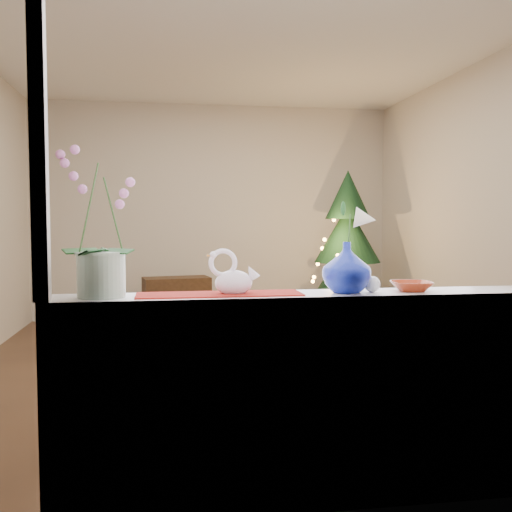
{
  "coord_description": "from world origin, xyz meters",
  "views": [
    {
      "loc": [
        -0.6,
        -4.77,
        1.23
      ],
      "look_at": [
        -0.07,
        -1.4,
        1.02
      ],
      "focal_mm": 40.0,
      "sensor_mm": 36.0,
      "label": 1
    }
  ],
  "objects_px": {
    "xmas_tree": "(347,250)",
    "side_table": "(177,301)",
    "paperweight": "(372,284)",
    "swan": "(234,273)",
    "orchid_pot": "(100,222)",
    "blue_vase": "(347,264)",
    "amber_dish": "(411,287)"
  },
  "relations": [
    {
      "from": "swan",
      "to": "xmas_tree",
      "type": "distance_m",
      "value": 4.27
    },
    {
      "from": "amber_dish",
      "to": "side_table",
      "type": "height_order",
      "value": "amber_dish"
    },
    {
      "from": "swan",
      "to": "xmas_tree",
      "type": "bearing_deg",
      "value": 79.47
    },
    {
      "from": "blue_vase",
      "to": "xmas_tree",
      "type": "height_order",
      "value": "xmas_tree"
    },
    {
      "from": "amber_dish",
      "to": "side_table",
      "type": "bearing_deg",
      "value": 102.58
    },
    {
      "from": "blue_vase",
      "to": "paperweight",
      "type": "xyz_separation_m",
      "value": [
        0.12,
        -0.0,
        -0.09
      ]
    },
    {
      "from": "swan",
      "to": "side_table",
      "type": "xyz_separation_m",
      "value": [
        -0.17,
        4.34,
        -0.73
      ]
    },
    {
      "from": "xmas_tree",
      "to": "side_table",
      "type": "xyz_separation_m",
      "value": [
        -1.94,
        0.45,
        -0.62
      ]
    },
    {
      "from": "paperweight",
      "to": "amber_dish",
      "type": "distance_m",
      "value": 0.19
    },
    {
      "from": "xmas_tree",
      "to": "side_table",
      "type": "height_order",
      "value": "xmas_tree"
    },
    {
      "from": "amber_dish",
      "to": "paperweight",
      "type": "bearing_deg",
      "value": -177.35
    },
    {
      "from": "amber_dish",
      "to": "xmas_tree",
      "type": "bearing_deg",
      "value": 76.01
    },
    {
      "from": "blue_vase",
      "to": "side_table",
      "type": "distance_m",
      "value": 4.47
    },
    {
      "from": "swan",
      "to": "amber_dish",
      "type": "xyz_separation_m",
      "value": [
        0.8,
        -0.01,
        -0.07
      ]
    },
    {
      "from": "side_table",
      "to": "paperweight",
      "type": "bearing_deg",
      "value": -89.71
    },
    {
      "from": "swan",
      "to": "side_table",
      "type": "bearing_deg",
      "value": 106.19
    },
    {
      "from": "paperweight",
      "to": "blue_vase",
      "type": "bearing_deg",
      "value": 178.12
    },
    {
      "from": "orchid_pot",
      "to": "xmas_tree",
      "type": "bearing_deg",
      "value": 59.22
    },
    {
      "from": "side_table",
      "to": "amber_dish",
      "type": "bearing_deg",
      "value": -87.31
    },
    {
      "from": "swan",
      "to": "blue_vase",
      "type": "bearing_deg",
      "value": 12.43
    },
    {
      "from": "amber_dish",
      "to": "xmas_tree",
      "type": "height_order",
      "value": "xmas_tree"
    },
    {
      "from": "blue_vase",
      "to": "side_table",
      "type": "height_order",
      "value": "blue_vase"
    },
    {
      "from": "orchid_pot",
      "to": "blue_vase",
      "type": "distance_m",
      "value": 1.06
    },
    {
      "from": "orchid_pot",
      "to": "amber_dish",
      "type": "height_order",
      "value": "orchid_pot"
    },
    {
      "from": "blue_vase",
      "to": "amber_dish",
      "type": "xyz_separation_m",
      "value": [
        0.3,
        0.0,
        -0.11
      ]
    },
    {
      "from": "swan",
      "to": "blue_vase",
      "type": "relative_size",
      "value": 0.85
    },
    {
      "from": "paperweight",
      "to": "xmas_tree",
      "type": "distance_m",
      "value": 4.07
    },
    {
      "from": "swan",
      "to": "xmas_tree",
      "type": "relative_size",
      "value": 0.12
    },
    {
      "from": "xmas_tree",
      "to": "amber_dish",
      "type": "bearing_deg",
      "value": -103.99
    },
    {
      "from": "swan",
      "to": "paperweight",
      "type": "relative_size",
      "value": 3.05
    },
    {
      "from": "paperweight",
      "to": "side_table",
      "type": "height_order",
      "value": "paperweight"
    },
    {
      "from": "orchid_pot",
      "to": "paperweight",
      "type": "bearing_deg",
      "value": -0.83
    }
  ]
}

